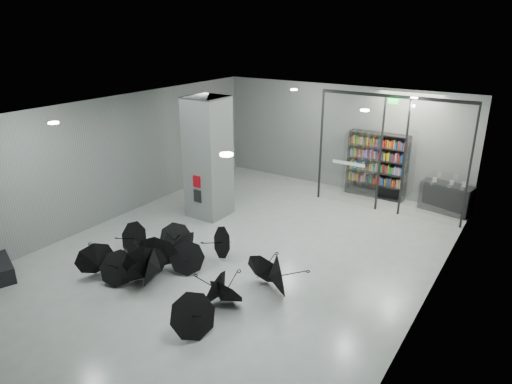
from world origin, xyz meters
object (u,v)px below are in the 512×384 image
Objects in this scene: shop_counter at (446,198)px; bookshelf at (377,165)px; column at (208,158)px; umbrella_cluster at (177,269)px.

bookshelf is at bearing -172.75° from shop_counter.
shop_counter is (6.68, 4.61, -1.50)m from column.
shop_counter reaches higher than umbrella_cluster.
column is at bearing -131.18° from bookshelf.
shop_counter is at bearing 34.63° from column.
bookshelf is 2.66m from shop_counter.
bookshelf is at bearing 49.07° from column.
umbrella_cluster is (-2.15, -8.58, -0.91)m from bookshelf.
umbrella_cluster is at bearing -104.33° from bookshelf.
bookshelf is (4.12, 4.75, -0.79)m from column.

